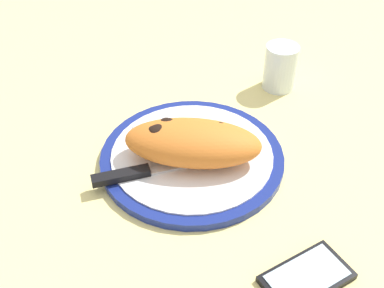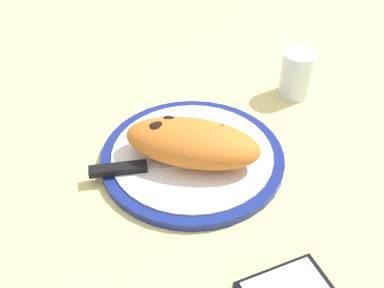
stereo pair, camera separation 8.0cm
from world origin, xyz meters
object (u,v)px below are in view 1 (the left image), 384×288
Objects in this scene: fork at (167,128)px; smartphone at (307,277)px; plate at (192,157)px; knife at (140,172)px; calzone at (191,143)px; water_glass at (280,70)px.

fork is 36.02cm from smartphone.
smartphone is at bearing 115.42° from plate.
fork reaches higher than plate.
plate is at bearing -155.63° from knife.
water_glass is at bearing -134.40° from calzone.
calzone is 1.07× the size of knife.
water_glass is (-8.46, -45.51, 3.45)cm from smartphone.
calzone is 9.33cm from fork.
water_glass is (-20.80, -21.24, -1.00)cm from calzone.
fork is (3.37, -8.13, -3.09)cm from calzone.
plate is 9.87cm from knife.
knife is 38.11cm from water_glass.
water_glass reaches higher than fork.
water_glass is at bearing -135.57° from plate.
fork is (3.65, -7.01, 1.09)cm from plate.
plate is 4.33cm from calzone.
water_glass is (-24.17, -13.12, 2.09)cm from fork.
calzone is 2.61× the size of water_glass.
fork is 1.12× the size of smartphone.
smartphone is (-12.06, 25.38, -0.27)cm from plate.
plate is 2.04× the size of fork.
knife is at bearing 39.38° from water_glass.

